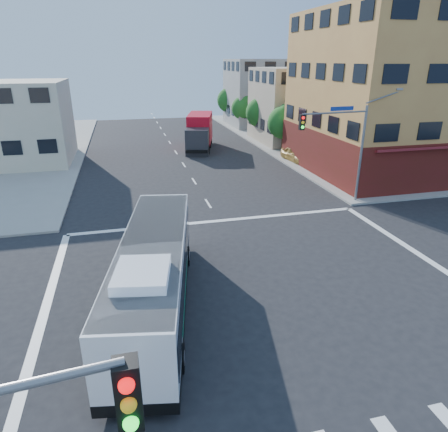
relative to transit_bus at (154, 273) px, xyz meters
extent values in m
plane|color=black|center=(4.87, -0.51, -1.71)|extent=(120.00, 120.00, 0.00)
cube|color=gray|center=(39.87, 34.49, -1.64)|extent=(50.00, 50.00, 0.15)
cube|color=#CE954A|center=(24.87, 17.99, 5.29)|extent=(18.00, 15.00, 14.00)
cube|color=#5A1614|center=(24.87, 17.99, 0.29)|extent=(18.09, 15.08, 4.00)
cube|color=tan|center=(21.87, 33.49, 2.79)|extent=(12.00, 10.00, 9.00)
cube|color=gray|center=(21.87, 47.49, 3.29)|extent=(12.00, 10.00, 10.00)
cube|color=beige|center=(-12.13, 29.49, 2.29)|extent=(12.00, 10.00, 8.00)
cylinder|color=slate|center=(15.67, 10.29, 1.79)|extent=(0.18, 0.18, 7.00)
cylinder|color=slate|center=(13.17, 10.04, 4.89)|extent=(5.01, 0.62, 0.12)
cube|color=black|center=(10.67, 9.79, 4.39)|extent=(0.32, 0.30, 1.00)
sphere|color=#FF0C0C|center=(10.67, 9.62, 4.69)|extent=(0.20, 0.20, 0.20)
sphere|color=yellow|center=(10.67, 9.62, 4.39)|extent=(0.20, 0.20, 0.20)
sphere|color=#19FF33|center=(10.67, 9.62, 4.09)|extent=(0.20, 0.20, 0.20)
cube|color=navy|center=(13.67, 10.09, 5.14)|extent=(1.80, 0.22, 0.28)
cube|color=gray|center=(18.17, 10.54, 6.29)|extent=(0.50, 0.22, 0.14)
cube|color=black|center=(-0.93, -10.81, 4.39)|extent=(0.32, 0.30, 1.00)
sphere|color=#FF0C0C|center=(-0.93, -10.98, 4.69)|extent=(0.20, 0.20, 0.20)
sphere|color=yellow|center=(-0.93, -10.98, 4.39)|extent=(0.20, 0.20, 0.20)
sphere|color=#19FF33|center=(-0.93, -10.98, 4.09)|extent=(0.20, 0.20, 0.20)
cylinder|color=#341E13|center=(16.67, 27.49, -0.75)|extent=(0.28, 0.28, 1.92)
sphere|color=#1F5919|center=(16.67, 27.49, 1.65)|extent=(3.60, 3.60, 3.60)
sphere|color=#1F5919|center=(17.07, 27.19, 2.55)|extent=(2.52, 2.52, 2.52)
cylinder|color=#341E13|center=(16.67, 35.49, -0.72)|extent=(0.28, 0.28, 1.99)
sphere|color=#1F5919|center=(16.67, 35.49, 1.80)|extent=(3.80, 3.80, 3.80)
sphere|color=#1F5919|center=(17.07, 35.19, 2.75)|extent=(2.66, 2.66, 2.66)
cylinder|color=#341E13|center=(16.67, 43.49, -0.77)|extent=(0.28, 0.28, 1.89)
sphere|color=#1F5919|center=(16.67, 43.49, 1.54)|extent=(3.40, 3.40, 3.40)
sphere|color=#1F5919|center=(17.07, 43.19, 2.39)|extent=(2.38, 2.38, 2.38)
cylinder|color=#341E13|center=(16.67, 51.49, -0.70)|extent=(0.28, 0.28, 2.03)
sphere|color=#1F5919|center=(16.67, 51.49, 1.92)|extent=(4.00, 4.00, 4.00)
sphere|color=#1F5919|center=(17.07, 51.19, 2.92)|extent=(2.80, 2.80, 2.80)
cube|color=black|center=(0.00, 0.02, -1.17)|extent=(4.66, 12.09, 0.44)
cube|color=white|center=(0.00, 0.02, 0.03)|extent=(4.64, 12.07, 2.80)
cube|color=black|center=(0.00, 0.02, 0.21)|extent=(4.63, 11.73, 1.23)
cube|color=black|center=(1.08, 5.76, 0.11)|extent=(2.28, 0.48, 1.33)
cube|color=#E5590C|center=(1.09, 5.79, 1.09)|extent=(1.86, 0.39, 0.28)
cube|color=white|center=(0.00, 0.02, 1.38)|extent=(4.55, 11.83, 0.12)
cube|color=white|center=(-0.54, -2.88, 1.61)|extent=(2.12, 2.45, 0.35)
cube|color=#0B6E45|center=(-1.33, -0.23, -0.68)|extent=(1.02, 5.32, 0.28)
cube|color=#0B6E45|center=(1.16, -0.70, -0.68)|extent=(1.02, 5.32, 0.28)
cylinder|color=black|center=(-0.46, 3.95, -1.20)|extent=(0.48, 1.06, 1.02)
cylinder|color=#99999E|center=(-0.59, 3.98, -1.20)|extent=(0.13, 0.51, 0.51)
cylinder|color=black|center=(1.86, 3.52, -1.20)|extent=(0.48, 1.06, 1.02)
cylinder|color=#99999E|center=(1.99, 3.49, -1.20)|extent=(0.13, 0.51, 0.51)
cylinder|color=black|center=(-1.85, -3.48, -1.20)|extent=(0.48, 1.06, 1.02)
cylinder|color=#99999E|center=(-1.98, -3.45, -1.20)|extent=(0.13, 0.51, 0.51)
cylinder|color=black|center=(0.46, -3.91, -1.20)|extent=(0.48, 1.06, 1.02)
cylinder|color=#99999E|center=(0.60, -3.94, -1.20)|extent=(0.13, 0.51, 0.51)
cube|color=#26272B|center=(7.11, 28.86, -0.29)|extent=(3.06, 2.98, 2.84)
cube|color=black|center=(6.84, 27.86, 0.14)|extent=(2.24, 0.69, 1.09)
cube|color=red|center=(8.20, 32.87, 0.58)|extent=(4.13, 6.59, 3.28)
cube|color=black|center=(7.86, 31.61, -1.11)|extent=(4.61, 9.07, 0.33)
cylinder|color=black|center=(6.06, 29.38, -1.17)|extent=(0.58, 1.13, 1.09)
cylinder|color=black|center=(8.28, 28.77, -1.17)|extent=(0.58, 1.13, 1.09)
cylinder|color=black|center=(6.89, 32.43, -1.17)|extent=(0.58, 1.13, 1.09)
cylinder|color=black|center=(9.11, 31.83, -1.17)|extent=(0.58, 1.13, 1.09)
cylinder|color=black|center=(7.61, 35.07, -1.17)|extent=(0.58, 1.13, 1.09)
cylinder|color=black|center=(9.82, 34.47, -1.17)|extent=(0.58, 1.13, 1.09)
imported|color=gold|center=(16.42, 22.98, -0.96)|extent=(2.22, 4.56, 1.50)
camera|label=1|loc=(-0.70, -14.74, 8.21)|focal=32.00mm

